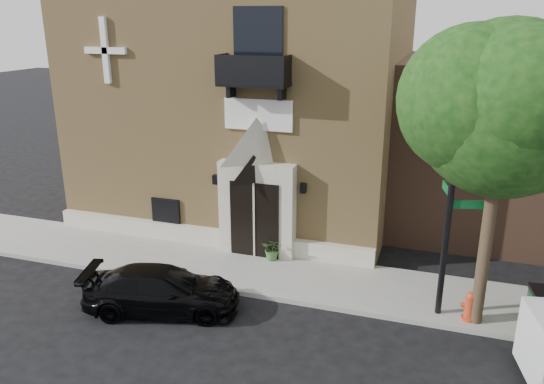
{
  "coord_description": "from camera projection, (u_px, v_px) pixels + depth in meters",
  "views": [
    {
      "loc": [
        4.69,
        -12.99,
        7.87
      ],
      "look_at": [
        -0.23,
        2.0,
        2.66
      ],
      "focal_mm": 35.0,
      "sensor_mm": 36.0,
      "label": 1
    }
  ],
  "objects": [
    {
      "name": "street_sign",
      "position": [
        450.0,
        207.0,
        13.62
      ],
      "size": [
        1.1,
        0.96,
        6.13
      ],
      "rotation": [
        0.0,
        0.0,
        0.23
      ],
      "color": "black",
      "rests_on": "sidewalk"
    },
    {
      "name": "church",
      "position": [
        254.0,
        99.0,
        22.18
      ],
      "size": [
        12.2,
        11.01,
        9.3
      ],
      "color": "tan",
      "rests_on": "ground"
    },
    {
      "name": "ground",
      "position": [
        258.0,
        299.0,
        15.57
      ],
      "size": [
        120.0,
        120.0,
        0.0
      ],
      "primitive_type": "plane",
      "color": "black",
      "rests_on": "ground"
    },
    {
      "name": "planter",
      "position": [
        273.0,
        249.0,
        17.65
      ],
      "size": [
        0.71,
        0.62,
        0.77
      ],
      "primitive_type": "imported",
      "rotation": [
        0.0,
        0.0,
        0.03
      ],
      "color": "#457337",
      "rests_on": "sidewalk"
    },
    {
      "name": "fire_hydrant",
      "position": [
        470.0,
        306.0,
        14.11
      ],
      "size": [
        0.47,
        0.37,
        0.82
      ],
      "color": "#B9381A",
      "rests_on": "sidewalk"
    },
    {
      "name": "black_sedan",
      "position": [
        162.0,
        290.0,
        14.79
      ],
      "size": [
        4.65,
        2.85,
        1.26
      ],
      "primitive_type": "imported",
      "rotation": [
        0.0,
        0.0,
        1.84
      ],
      "color": "black",
      "rests_on": "ground"
    },
    {
      "name": "street_tree_left",
      "position": [
        506.0,
        108.0,
        12.27
      ],
      "size": [
        4.97,
        4.38,
        7.77
      ],
      "color": "#38281C",
      "rests_on": "sidewalk"
    },
    {
      "name": "sidewalk",
      "position": [
        304.0,
        279.0,
        16.61
      ],
      "size": [
        42.0,
        3.0,
        0.15
      ],
      "primitive_type": "cube",
      "color": "gray",
      "rests_on": "ground"
    }
  ]
}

